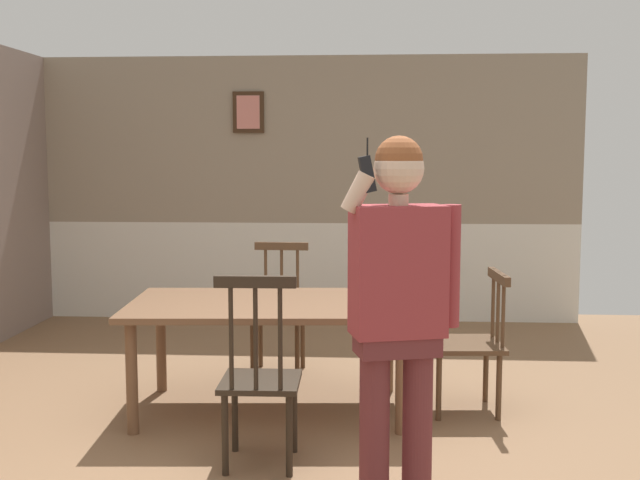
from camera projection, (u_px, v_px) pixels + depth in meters
The scene contains 7 objects.
ground_plane at pixel (255, 457), 4.29m from camera, with size 8.11×8.11×0.00m, color #846042.
room_back_partition at pixel (307, 194), 7.81m from camera, with size 5.41×0.17×2.64m.
dining_table at pixel (271, 313), 5.01m from camera, with size 1.87×1.16×0.72m.
chair_near_window at pixel (260, 377), 4.11m from camera, with size 0.43×0.43×1.06m.
chair_by_doorway at pixel (470, 342), 5.03m from camera, with size 0.50×0.50×0.92m.
chair_at_table_head at pixel (279, 311), 5.93m from camera, with size 0.43×0.43×0.99m.
person_figure at pixel (399, 297), 3.54m from camera, with size 0.55×0.33×1.75m.
Camera 1 is at (0.61, -4.10, 1.66)m, focal length 43.61 mm.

